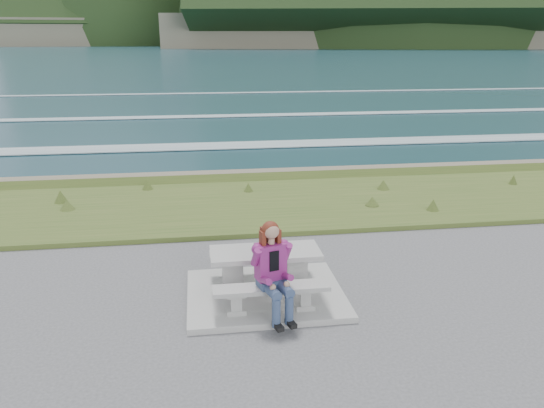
% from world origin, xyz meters
% --- Properties ---
extents(concrete_slab, '(2.60, 2.10, 0.10)m').
position_xyz_m(concrete_slab, '(0.00, 0.00, 0.05)').
color(concrete_slab, gray).
rests_on(concrete_slab, ground).
extents(picnic_table, '(1.80, 0.75, 0.75)m').
position_xyz_m(picnic_table, '(0.00, 0.00, 0.68)').
color(picnic_table, gray).
rests_on(picnic_table, concrete_slab).
extents(bench_landward, '(1.80, 0.35, 0.45)m').
position_xyz_m(bench_landward, '(0.00, -0.70, 0.45)').
color(bench_landward, gray).
rests_on(bench_landward, concrete_slab).
extents(bench_seaward, '(1.80, 0.35, 0.45)m').
position_xyz_m(bench_seaward, '(0.00, 0.70, 0.45)').
color(bench_seaward, gray).
rests_on(bench_seaward, concrete_slab).
extents(grass_verge, '(160.00, 4.50, 0.22)m').
position_xyz_m(grass_verge, '(0.00, 5.00, 0.00)').
color(grass_verge, '#3A5520').
rests_on(grass_verge, ground).
extents(shore_drop, '(160.00, 0.80, 2.20)m').
position_xyz_m(shore_drop, '(0.00, 7.90, 0.00)').
color(shore_drop, '#726955').
rests_on(shore_drop, ground).
extents(ocean, '(1600.00, 1600.00, 0.09)m').
position_xyz_m(ocean, '(0.00, 25.09, -1.74)').
color(ocean, '#1B404D').
rests_on(ocean, ground).
extents(headland_range, '(729.83, 363.95, 226.35)m').
position_xyz_m(headland_range, '(190.20, 398.16, 9.96)').
color(headland_range, '#726955').
rests_on(headland_range, ground).
extents(seated_woman, '(0.61, 0.84, 1.49)m').
position_xyz_m(seated_woman, '(0.04, -0.84, 0.65)').
color(seated_woman, navy).
rests_on(seated_woman, concrete_slab).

